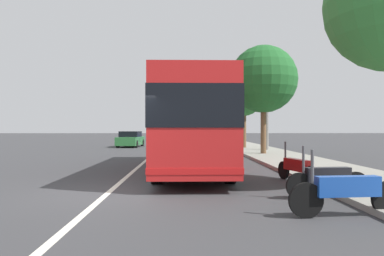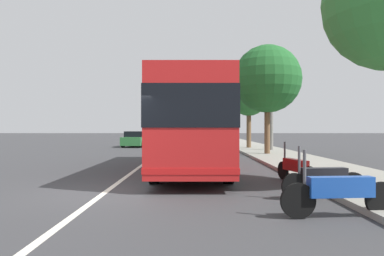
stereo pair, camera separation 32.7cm
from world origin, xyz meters
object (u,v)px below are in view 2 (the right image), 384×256
motorcycle_nearest_curb (340,192)px  motorcycle_by_tree (295,168)px  car_ahead_same_lane (193,136)px  utility_pole (271,107)px  roadside_tree_mid_block (267,79)px  motorcycle_mid_row (324,179)px  roadside_tree_far_block (249,98)px  coach_bus (191,123)px  car_far_distant (136,139)px

motorcycle_nearest_curb → motorcycle_by_tree: bearing=-100.1°
car_ahead_same_lane → utility_pole: size_ratio=0.74×
roadside_tree_mid_block → utility_pole: 4.13m
motorcycle_nearest_curb → motorcycle_mid_row: 1.79m
roadside_tree_mid_block → roadside_tree_far_block: size_ratio=1.21×
coach_bus → roadside_tree_mid_block: roadside_tree_mid_block is taller
car_far_distant → roadside_tree_mid_block: size_ratio=0.66×
motorcycle_mid_row → roadside_tree_mid_block: (13.30, -1.45, 4.20)m
coach_bus → roadside_tree_far_block: roadside_tree_far_block is taller
motorcycle_nearest_curb → motorcycle_mid_row: bearing=-105.8°
motorcycle_nearest_curb → motorcycle_mid_row: motorcycle_nearest_curb is taller
motorcycle_mid_row → car_ahead_same_lane: size_ratio=0.44×
coach_bus → roadside_tree_far_block: size_ratio=1.93×
coach_bus → car_ahead_same_lane: coach_bus is taller
roadside_tree_mid_block → roadside_tree_far_block: bearing=0.6°
coach_bus → utility_pole: size_ratio=1.68×
roadside_tree_mid_block → car_far_distant: bearing=42.7°
motorcycle_mid_row → roadside_tree_far_block: 20.32m
car_far_distant → roadside_tree_far_block: roadside_tree_far_block is taller
utility_pole → roadside_tree_far_block: bearing=20.9°
coach_bus → car_far_distant: (17.94, 5.05, -1.23)m
coach_bus → roadside_tree_mid_block: bearing=-31.9°
motorcycle_by_tree → utility_pole: size_ratio=0.32×
roadside_tree_far_block → motorcycle_nearest_curb: bearing=175.4°
car_far_distant → roadside_tree_mid_block: (-10.48, -9.66, 4.00)m
motorcycle_mid_row → roadside_tree_mid_block: size_ratio=0.31×
car_far_distant → motorcycle_by_tree: bearing=25.2°
motorcycle_nearest_curb → roadside_tree_mid_block: 15.73m
motorcycle_by_tree → car_far_distant: 22.79m
motorcycle_mid_row → utility_pole: 17.41m
car_far_distant → car_ahead_same_lane: bearing=162.1°
motorcycle_nearest_curb → motorcycle_by_tree: 4.31m
car_ahead_same_lane → motorcycle_by_tree: bearing=-176.4°
roadside_tree_far_block → utility_pole: bearing=-159.1°
motorcycle_by_tree → motorcycle_nearest_curb: bearing=160.0°
car_ahead_same_lane → utility_pole: (-19.64, -5.56, 2.50)m
motorcycle_by_tree → roadside_tree_far_block: 17.83m
roadside_tree_mid_block → utility_pole: size_ratio=1.05×
roadside_tree_mid_block → roadside_tree_far_block: (6.65, 0.07, -0.59)m
car_ahead_same_lane → utility_pole: bearing=-165.8°
roadside_tree_mid_block → motorcycle_by_tree: bearing=172.6°
motorcycle_nearest_curb → roadside_tree_far_block: (21.71, -1.73, 3.59)m
motorcycle_mid_row → utility_pole: (17.01, -2.51, 2.73)m
motorcycle_mid_row → roadside_tree_mid_block: 14.02m
coach_bus → car_far_distant: coach_bus is taller
motorcycle_nearest_curb → car_far_distant: bearing=-77.7°
car_ahead_same_lane → coach_bus: bearing=178.2°
motorcycle_mid_row → car_ahead_same_lane: (36.65, 3.05, 0.24)m
car_far_distant → coach_bus: bearing=19.6°
motorcycle_nearest_curb → motorcycle_mid_row: size_ratio=1.11×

